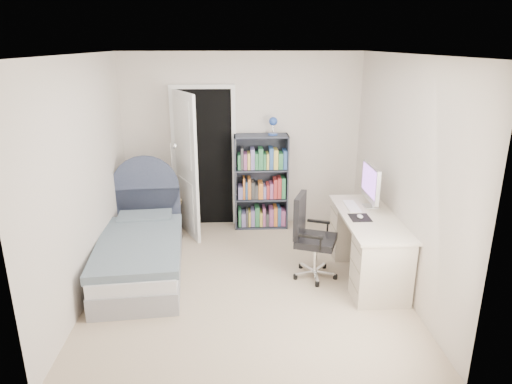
{
  "coord_description": "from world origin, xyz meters",
  "views": [
    {
      "loc": [
        -0.13,
        -4.68,
        2.61
      ],
      "look_at": [
        0.11,
        0.05,
        1.05
      ],
      "focal_mm": 32.0,
      "sensor_mm": 36.0,
      "label": 1
    }
  ],
  "objects_px": {
    "office_chair": "(309,232)",
    "floor_lamp": "(175,200)",
    "bookcase": "(262,185)",
    "desk": "(367,243)",
    "bed": "(142,250)",
    "nightstand": "(169,205)"
  },
  "relations": [
    {
      "from": "office_chair",
      "to": "floor_lamp",
      "type": "bearing_deg",
      "value": 144.99
    },
    {
      "from": "bookcase",
      "to": "desk",
      "type": "bearing_deg",
      "value": -54.64
    },
    {
      "from": "office_chair",
      "to": "bed",
      "type": "bearing_deg",
      "value": 173.77
    },
    {
      "from": "bookcase",
      "to": "desk",
      "type": "height_order",
      "value": "bookcase"
    },
    {
      "from": "nightstand",
      "to": "floor_lamp",
      "type": "xyz_separation_m",
      "value": [
        0.14,
        -0.37,
        0.19
      ]
    },
    {
      "from": "desk",
      "to": "office_chair",
      "type": "distance_m",
      "value": 0.69
    },
    {
      "from": "bed",
      "to": "bookcase",
      "type": "bearing_deg",
      "value": 41.29
    },
    {
      "from": "floor_lamp",
      "to": "bookcase",
      "type": "bearing_deg",
      "value": 17.52
    },
    {
      "from": "bed",
      "to": "nightstand",
      "type": "distance_m",
      "value": 1.33
    },
    {
      "from": "floor_lamp",
      "to": "desk",
      "type": "relative_size",
      "value": 0.89
    },
    {
      "from": "desk",
      "to": "bed",
      "type": "bearing_deg",
      "value": 174.83
    },
    {
      "from": "nightstand",
      "to": "bed",
      "type": "bearing_deg",
      "value": -96.93
    },
    {
      "from": "bed",
      "to": "office_chair",
      "type": "xyz_separation_m",
      "value": [
        1.96,
        -0.21,
        0.27
      ]
    },
    {
      "from": "bed",
      "to": "bookcase",
      "type": "xyz_separation_m",
      "value": [
        1.52,
        1.33,
        0.36
      ]
    },
    {
      "from": "bookcase",
      "to": "floor_lamp",
      "type": "bearing_deg",
      "value": -162.48
    },
    {
      "from": "floor_lamp",
      "to": "office_chair",
      "type": "distance_m",
      "value": 2.03
    },
    {
      "from": "desk",
      "to": "office_chair",
      "type": "bearing_deg",
      "value": 177.91
    },
    {
      "from": "bed",
      "to": "nightstand",
      "type": "bearing_deg",
      "value": 83.07
    },
    {
      "from": "bookcase",
      "to": "desk",
      "type": "relative_size",
      "value": 1.07
    },
    {
      "from": "bed",
      "to": "nightstand",
      "type": "relative_size",
      "value": 3.65
    },
    {
      "from": "bookcase",
      "to": "office_chair",
      "type": "distance_m",
      "value": 1.61
    },
    {
      "from": "floor_lamp",
      "to": "bookcase",
      "type": "relative_size",
      "value": 0.83
    }
  ]
}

